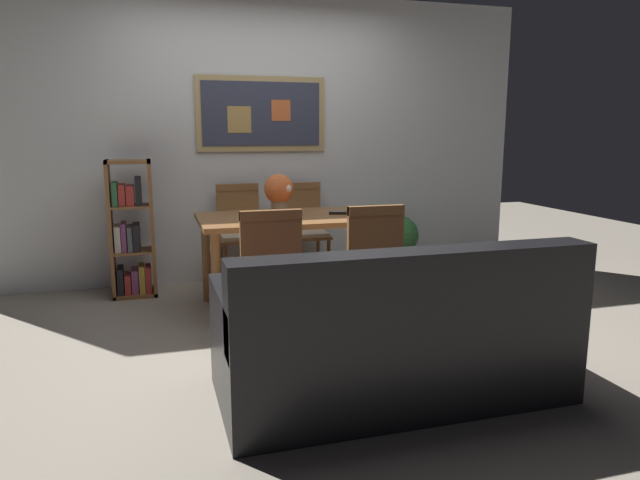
% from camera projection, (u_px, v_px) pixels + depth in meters
% --- Properties ---
extents(ground_plane, '(12.00, 12.00, 0.00)m').
position_uv_depth(ground_plane, '(303.00, 330.00, 4.07)').
color(ground_plane, gray).
extents(wall_back_with_painting, '(5.20, 0.14, 2.60)m').
position_uv_depth(wall_back_with_painting, '(258.00, 139.00, 5.36)').
color(wall_back_with_painting, silver).
rests_on(wall_back_with_painting, ground_plane).
extents(dining_table, '(1.41, 0.86, 0.73)m').
position_uv_depth(dining_table, '(290.00, 229.00, 4.50)').
color(dining_table, brown).
rests_on(dining_table, ground_plane).
extents(dining_chair_far_left, '(0.40, 0.41, 0.91)m').
position_uv_depth(dining_chair_far_left, '(240.00, 226.00, 5.18)').
color(dining_chair_far_left, brown).
rests_on(dining_chair_far_left, ground_plane).
extents(dining_chair_near_right, '(0.40, 0.41, 0.91)m').
position_uv_depth(dining_chair_near_right, '(369.00, 259.00, 3.86)').
color(dining_chair_near_right, brown).
rests_on(dining_chair_near_right, ground_plane).
extents(dining_chair_far_right, '(0.40, 0.41, 0.91)m').
position_uv_depth(dining_chair_far_right, '(303.00, 224.00, 5.32)').
color(dining_chair_far_right, brown).
rests_on(dining_chair_far_right, ground_plane).
extents(dining_chair_near_left, '(0.40, 0.41, 0.91)m').
position_uv_depth(dining_chair_near_left, '(268.00, 267.00, 3.65)').
color(dining_chair_near_left, brown).
rests_on(dining_chair_near_left, ground_plane).
extents(leather_couch, '(1.80, 0.84, 0.84)m').
position_uv_depth(leather_couch, '(394.00, 341.00, 2.99)').
color(leather_couch, black).
rests_on(leather_couch, ground_plane).
extents(bookshelf, '(0.36, 0.28, 1.15)m').
position_uv_depth(bookshelf, '(131.00, 235.00, 4.83)').
color(bookshelf, brown).
rests_on(bookshelf, ground_plane).
extents(potted_ivy, '(0.38, 0.38, 0.57)m').
position_uv_depth(potted_ivy, '(399.00, 240.00, 5.66)').
color(potted_ivy, '#B2ADA3').
rests_on(potted_ivy, ground_plane).
extents(flower_vase, '(0.23, 0.23, 0.32)m').
position_uv_depth(flower_vase, '(279.00, 191.00, 4.50)').
color(flower_vase, tan).
rests_on(flower_vase, dining_table).
extents(tv_remote, '(0.16, 0.08, 0.02)m').
position_uv_depth(tv_remote, '(339.00, 213.00, 4.56)').
color(tv_remote, black).
rests_on(tv_remote, dining_table).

